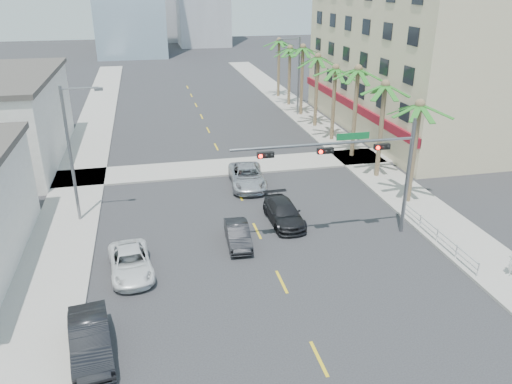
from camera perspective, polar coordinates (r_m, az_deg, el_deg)
ground at (r=23.90m, az=5.56°, el=-15.32°), size 260.00×260.00×0.00m
sidewalk_right at (r=44.40m, az=12.52°, el=3.10°), size 4.00×120.00×0.15m
sidewalk_left at (r=40.89m, az=-19.75°, el=0.51°), size 4.00×120.00×0.15m
sidewalk_cross at (r=42.81m, az=-3.40°, el=2.87°), size 80.00×4.00×0.15m
building_right at (r=55.92m, az=18.51°, el=14.38°), size 15.25×28.00×15.00m
traffic_signal_mast at (r=29.96m, az=11.88°, el=3.57°), size 11.12×0.54×7.20m
palm_tree_0 at (r=35.50m, az=18.22°, el=9.34°), size 4.80×4.80×7.80m
palm_tree_1 at (r=39.89m, az=14.57°, el=11.67°), size 4.80×4.80×8.16m
palm_tree_2 at (r=44.46m, az=11.61°, el=13.49°), size 4.80×4.80×8.52m
palm_tree_3 at (r=49.30m, az=9.09°, el=13.74°), size 4.80×4.80×7.80m
palm_tree_4 at (r=54.07m, az=7.08°, el=15.02°), size 4.80×4.80×8.16m
palm_tree_5 at (r=58.92m, az=5.38°, el=16.08°), size 4.80×4.80×8.52m
palm_tree_6 at (r=63.94m, az=3.90°, el=16.03°), size 4.80×4.80×7.80m
palm_tree_7 at (r=68.87m, az=2.66°, el=16.85°), size 4.80×4.80×8.16m
streetlight_left at (r=33.52m, az=-20.21°, el=4.70°), size 2.55×0.25×9.00m
streetlight_right at (r=59.13m, az=4.71°, el=13.46°), size 2.55×0.25×9.00m
guardrail at (r=32.17m, az=20.04°, el=-4.52°), size 0.08×8.08×1.00m
car_parked_mid at (r=23.10m, az=-18.41°, el=-15.72°), size 2.27×4.88×1.55m
car_parked_far at (r=28.18m, az=-14.13°, el=-7.85°), size 2.65×4.93×1.31m
car_lane_left at (r=30.25m, az=-2.08°, el=-4.90°), size 1.52×3.89×1.26m
car_lane_center at (r=38.69m, az=-1.00°, el=1.78°), size 3.02×5.78×1.55m
car_lane_right at (r=32.90m, az=3.19°, el=-2.36°), size 2.07×4.89×1.41m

